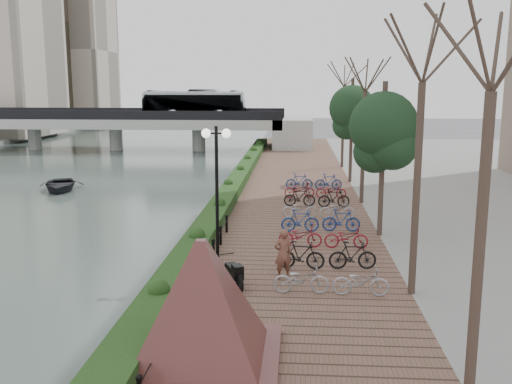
# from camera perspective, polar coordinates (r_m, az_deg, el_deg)

# --- Properties ---
(ground) EXTENTS (220.00, 220.00, 0.00)m
(ground) POSITION_cam_1_polar(r_m,az_deg,el_deg) (17.07, -11.52, -13.13)
(ground) COLOR #59595B
(ground) RESTS_ON ground
(river_water) EXTENTS (30.00, 130.00, 0.02)m
(river_water) POSITION_cam_1_polar(r_m,az_deg,el_deg) (45.00, -21.52, 1.12)
(river_water) COLOR #495C53
(river_water) RESTS_ON ground
(promenade) EXTENTS (8.00, 75.00, 0.50)m
(promenade) POSITION_cam_1_polar(r_m,az_deg,el_deg) (33.19, 3.31, -0.85)
(promenade) COLOR brown
(promenade) RESTS_ON ground
(hedge) EXTENTS (1.10, 56.00, 0.60)m
(hedge) POSITION_cam_1_polar(r_m,az_deg,el_deg) (35.74, -2.08, 0.87)
(hedge) COLOR #1B3312
(hedge) RESTS_ON promenade
(chain_fence) EXTENTS (0.10, 14.10, 0.70)m
(chain_fence) POSITION_cam_1_polar(r_m,az_deg,el_deg) (18.29, -5.65, -8.48)
(chain_fence) COLOR black
(chain_fence) RESTS_ON promenade
(granite_monument) EXTENTS (5.61, 5.61, 2.92)m
(granite_monument) POSITION_cam_1_polar(r_m,az_deg,el_deg) (13.24, -5.44, -10.81)
(granite_monument) COLOR #4A2520
(granite_monument) RESTS_ON promenade
(lamppost) EXTENTS (1.02, 0.32, 4.96)m
(lamppost) POSITION_cam_1_polar(r_m,az_deg,el_deg) (19.73, -3.96, 2.57)
(lamppost) COLOR black
(lamppost) RESTS_ON promenade
(motorcycle) EXTENTS (1.04, 1.55, 0.93)m
(motorcycle) POSITION_cam_1_polar(r_m,az_deg,el_deg) (18.35, -2.28, -7.98)
(motorcycle) COLOR black
(motorcycle) RESTS_ON promenade
(pedestrian) EXTENTS (0.72, 0.61, 1.68)m
(pedestrian) POSITION_cam_1_polar(r_m,az_deg,el_deg) (18.95, 2.71, -6.18)
(pedestrian) COLOR brown
(pedestrian) RESTS_ON promenade
(bicycle_parking) EXTENTS (2.40, 19.89, 1.00)m
(bicycle_parking) POSITION_cam_1_polar(r_m,az_deg,el_deg) (26.33, 6.38, -2.30)
(bicycle_parking) COLOR #9A9A9E
(bicycle_parking) RESTS_ON promenade
(street_trees) EXTENTS (3.20, 37.12, 6.80)m
(street_trees) POSITION_cam_1_polar(r_m,az_deg,el_deg) (28.12, 11.44, 3.98)
(street_trees) COLOR #362820
(street_trees) RESTS_ON promenade
(bridge) EXTENTS (36.00, 10.77, 6.50)m
(bridge) POSITION_cam_1_polar(r_m,az_deg,el_deg) (62.66, -12.36, 7.16)
(bridge) COLOR #979793
(bridge) RESTS_ON ground
(boat) EXTENTS (3.96, 4.71, 0.83)m
(boat) POSITION_cam_1_polar(r_m,az_deg,el_deg) (39.61, -19.03, 0.72)
(boat) COLOR #222328
(boat) RESTS_ON river_water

